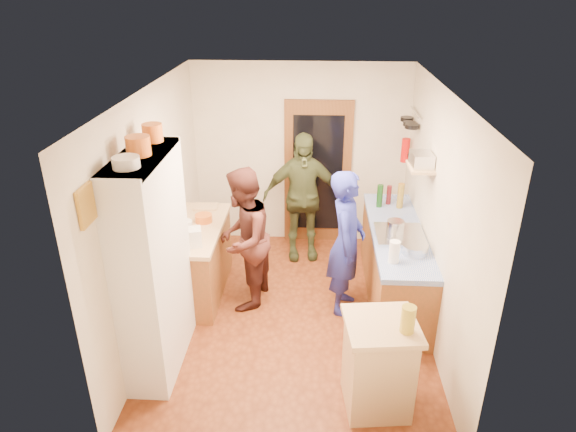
# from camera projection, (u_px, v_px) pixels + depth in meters

# --- Properties ---
(floor) EXTENTS (3.00, 4.00, 0.02)m
(floor) POSITION_uv_depth(u_px,v_px,m) (293.00, 316.00, 6.01)
(floor) COLOR brown
(floor) RESTS_ON ground
(ceiling) EXTENTS (3.00, 4.00, 0.02)m
(ceiling) POSITION_uv_depth(u_px,v_px,m) (295.00, 90.00, 4.90)
(ceiling) COLOR silver
(ceiling) RESTS_ON ground
(wall_back) EXTENTS (3.00, 0.02, 2.60)m
(wall_back) POSITION_uv_depth(u_px,v_px,m) (300.00, 155.00, 7.27)
(wall_back) COLOR beige
(wall_back) RESTS_ON ground
(wall_front) EXTENTS (3.00, 0.02, 2.60)m
(wall_front) POSITION_uv_depth(u_px,v_px,m) (281.00, 333.00, 3.63)
(wall_front) COLOR beige
(wall_front) RESTS_ON ground
(wall_left) EXTENTS (0.02, 4.00, 2.60)m
(wall_left) POSITION_uv_depth(u_px,v_px,m) (154.00, 211.00, 5.53)
(wall_left) COLOR beige
(wall_left) RESTS_ON ground
(wall_right) EXTENTS (0.02, 4.00, 2.60)m
(wall_right) POSITION_uv_depth(u_px,v_px,m) (438.00, 218.00, 5.38)
(wall_right) COLOR beige
(wall_right) RESTS_ON ground
(door_frame) EXTENTS (0.95, 0.06, 2.10)m
(door_frame) POSITION_uv_depth(u_px,v_px,m) (318.00, 173.00, 7.33)
(door_frame) COLOR brown
(door_frame) RESTS_ON ground
(door_glass) EXTENTS (0.70, 0.02, 1.70)m
(door_glass) POSITION_uv_depth(u_px,v_px,m) (318.00, 174.00, 7.30)
(door_glass) COLOR black
(door_glass) RESTS_ON door_frame
(hutch_body) EXTENTS (0.40, 1.20, 2.20)m
(hutch_body) POSITION_uv_depth(u_px,v_px,m) (154.00, 266.00, 4.88)
(hutch_body) COLOR silver
(hutch_body) RESTS_ON ground
(hutch_top_shelf) EXTENTS (0.40, 1.14, 0.04)m
(hutch_top_shelf) POSITION_uv_depth(u_px,v_px,m) (140.00, 157.00, 4.42)
(hutch_top_shelf) COLOR silver
(hutch_top_shelf) RESTS_ON hutch_body
(plate_stack) EXTENTS (0.22, 0.22, 0.09)m
(plate_stack) POSITION_uv_depth(u_px,v_px,m) (126.00, 162.00, 4.10)
(plate_stack) COLOR white
(plate_stack) RESTS_ON hutch_top_shelf
(orange_pot_a) EXTENTS (0.21, 0.21, 0.17)m
(orange_pot_a) POSITION_uv_depth(u_px,v_px,m) (138.00, 146.00, 4.38)
(orange_pot_a) COLOR orange
(orange_pot_a) RESTS_ON hutch_top_shelf
(orange_pot_b) EXTENTS (0.19, 0.19, 0.17)m
(orange_pot_b) POSITION_uv_depth(u_px,v_px,m) (152.00, 133.00, 4.75)
(orange_pot_b) COLOR orange
(orange_pot_b) RESTS_ON hutch_top_shelf
(left_counter_base) EXTENTS (0.60, 1.40, 0.85)m
(left_counter_base) POSITION_uv_depth(u_px,v_px,m) (198.00, 262.00, 6.29)
(left_counter_base) COLOR #975124
(left_counter_base) RESTS_ON ground
(left_counter_top) EXTENTS (0.64, 1.44, 0.05)m
(left_counter_top) POSITION_uv_depth(u_px,v_px,m) (195.00, 229.00, 6.10)
(left_counter_top) COLOR tan
(left_counter_top) RESTS_ON left_counter_base
(toaster) EXTENTS (0.31, 0.24, 0.20)m
(toaster) POSITION_uv_depth(u_px,v_px,m) (189.00, 237.00, 5.62)
(toaster) COLOR white
(toaster) RESTS_ON left_counter_top
(kettle) EXTENTS (0.20, 0.20, 0.18)m
(kettle) POSITION_uv_depth(u_px,v_px,m) (186.00, 228.00, 5.86)
(kettle) COLOR white
(kettle) RESTS_ON left_counter_top
(orange_bowl) EXTENTS (0.23, 0.23, 0.09)m
(orange_bowl) POSITION_uv_depth(u_px,v_px,m) (204.00, 218.00, 6.20)
(orange_bowl) COLOR orange
(orange_bowl) RESTS_ON left_counter_top
(chopping_board) EXTENTS (0.31, 0.24, 0.02)m
(chopping_board) POSITION_uv_depth(u_px,v_px,m) (206.00, 207.00, 6.60)
(chopping_board) COLOR tan
(chopping_board) RESTS_ON left_counter_top
(right_counter_base) EXTENTS (0.60, 2.20, 0.84)m
(right_counter_base) POSITION_uv_depth(u_px,v_px,m) (394.00, 265.00, 6.22)
(right_counter_base) COLOR #975124
(right_counter_base) RESTS_ON ground
(right_counter_top) EXTENTS (0.62, 2.22, 0.06)m
(right_counter_top) POSITION_uv_depth(u_px,v_px,m) (398.00, 232.00, 6.03)
(right_counter_top) COLOR blue
(right_counter_top) RESTS_ON right_counter_base
(hob) EXTENTS (0.55, 0.58, 0.04)m
(hob) POSITION_uv_depth(u_px,v_px,m) (400.00, 235.00, 5.86)
(hob) COLOR silver
(hob) RESTS_ON right_counter_top
(pot_on_hob) EXTENTS (0.20, 0.20, 0.13)m
(pot_on_hob) POSITION_uv_depth(u_px,v_px,m) (395.00, 226.00, 5.88)
(pot_on_hob) COLOR silver
(pot_on_hob) RESTS_ON hob
(bottle_a) EXTENTS (0.09, 0.09, 0.30)m
(bottle_a) POSITION_uv_depth(u_px,v_px,m) (380.00, 196.00, 6.57)
(bottle_a) COLOR #143F14
(bottle_a) RESTS_ON right_counter_top
(bottle_b) EXTENTS (0.08, 0.08, 0.25)m
(bottle_b) POSITION_uv_depth(u_px,v_px,m) (389.00, 195.00, 6.66)
(bottle_b) COLOR #591419
(bottle_b) RESTS_ON right_counter_top
(bottle_c) EXTENTS (0.10, 0.10, 0.33)m
(bottle_c) POSITION_uv_depth(u_px,v_px,m) (400.00, 196.00, 6.54)
(bottle_c) COLOR olive
(bottle_c) RESTS_ON right_counter_top
(paper_towel) EXTENTS (0.14, 0.14, 0.24)m
(paper_towel) POSITION_uv_depth(u_px,v_px,m) (394.00, 252.00, 5.29)
(paper_towel) COLOR white
(paper_towel) RESTS_ON right_counter_top
(mixing_bowl) EXTENTS (0.34, 0.34, 0.11)m
(mixing_bowl) POSITION_uv_depth(u_px,v_px,m) (415.00, 249.00, 5.48)
(mixing_bowl) COLOR silver
(mixing_bowl) RESTS_ON right_counter_top
(island_base) EXTENTS (0.61, 0.61, 0.86)m
(island_base) POSITION_uv_depth(u_px,v_px,m) (378.00, 367.00, 4.58)
(island_base) COLOR tan
(island_base) RESTS_ON ground
(island_top) EXTENTS (0.69, 0.69, 0.05)m
(island_top) POSITION_uv_depth(u_px,v_px,m) (382.00, 326.00, 4.39)
(island_top) COLOR tan
(island_top) RESTS_ON island_base
(cutting_board) EXTENTS (0.38, 0.32, 0.02)m
(cutting_board) POSITION_uv_depth(u_px,v_px,m) (375.00, 321.00, 4.42)
(cutting_board) COLOR white
(cutting_board) RESTS_ON island_top
(oil_jar) EXTENTS (0.13, 0.13, 0.24)m
(oil_jar) POSITION_uv_depth(u_px,v_px,m) (408.00, 319.00, 4.22)
(oil_jar) COLOR #AD9E2D
(oil_jar) RESTS_ON island_top
(pan_rail) EXTENTS (0.02, 0.65, 0.02)m
(pan_rail) POSITION_uv_depth(u_px,v_px,m) (416.00, 113.00, 6.44)
(pan_rail) COLOR silver
(pan_rail) RESTS_ON wall_right
(pan_hang_a) EXTENTS (0.18, 0.18, 0.05)m
(pan_hang_a) POSITION_uv_depth(u_px,v_px,m) (412.00, 126.00, 6.34)
(pan_hang_a) COLOR black
(pan_hang_a) RESTS_ON pan_rail
(pan_hang_b) EXTENTS (0.16, 0.16, 0.05)m
(pan_hang_b) POSITION_uv_depth(u_px,v_px,m) (409.00, 124.00, 6.53)
(pan_hang_b) COLOR black
(pan_hang_b) RESTS_ON pan_rail
(pan_hang_c) EXTENTS (0.17, 0.17, 0.05)m
(pan_hang_c) POSITION_uv_depth(u_px,v_px,m) (407.00, 119.00, 6.71)
(pan_hang_c) COLOR black
(pan_hang_c) RESTS_ON pan_rail
(wall_shelf) EXTENTS (0.26, 0.42, 0.03)m
(wall_shelf) POSITION_uv_depth(u_px,v_px,m) (421.00, 167.00, 5.62)
(wall_shelf) COLOR tan
(wall_shelf) RESTS_ON wall_right
(radio) EXTENTS (0.24, 0.31, 0.15)m
(radio) POSITION_uv_depth(u_px,v_px,m) (421.00, 159.00, 5.58)
(radio) COLOR silver
(radio) RESTS_ON wall_shelf
(ext_bracket) EXTENTS (0.06, 0.10, 0.04)m
(ext_bracket) POSITION_uv_depth(u_px,v_px,m) (409.00, 154.00, 6.85)
(ext_bracket) COLOR black
(ext_bracket) RESTS_ON wall_right
(fire_extinguisher) EXTENTS (0.11, 0.11, 0.32)m
(fire_extinguisher) POSITION_uv_depth(u_px,v_px,m) (405.00, 150.00, 6.84)
(fire_extinguisher) COLOR red
(fire_extinguisher) RESTS_ON wall_right
(picture_frame) EXTENTS (0.03, 0.25, 0.30)m
(picture_frame) POSITION_uv_depth(u_px,v_px,m) (86.00, 206.00, 3.81)
(picture_frame) COLOR gold
(picture_frame) RESTS_ON wall_left
(person_hob) EXTENTS (0.50, 0.68, 1.72)m
(person_hob) POSITION_uv_depth(u_px,v_px,m) (349.00, 244.00, 5.78)
(person_hob) COLOR navy
(person_hob) RESTS_ON ground
(person_left) EXTENTS (0.78, 0.93, 1.71)m
(person_left) POSITION_uv_depth(u_px,v_px,m) (247.00, 238.00, 5.93)
(person_left) COLOR #431F1A
(person_left) RESTS_ON ground
(person_back) EXTENTS (1.10, 0.58, 1.79)m
(person_back) POSITION_uv_depth(u_px,v_px,m) (303.00, 197.00, 6.93)
(person_back) COLOR #394224
(person_back) RESTS_ON ground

